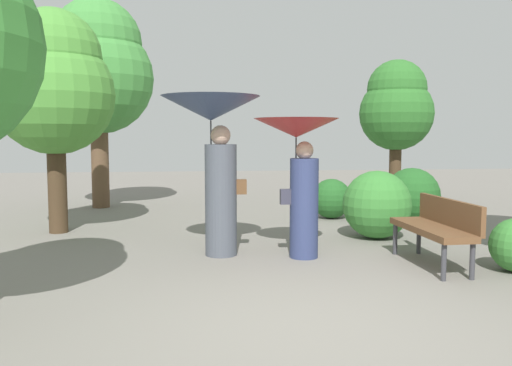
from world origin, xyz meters
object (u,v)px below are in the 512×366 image
person_left (214,139)px  tree_near_left (98,68)px  person_right (299,159)px  park_bench (437,225)px  tree_near_right (396,106)px  tree_mid_left (54,83)px

person_left → tree_near_left: 5.84m
person_right → park_bench: person_right is taller
tree_near_right → person_left: bearing=-132.0°
person_right → tree_mid_left: size_ratio=0.50×
person_right → tree_near_right: (3.52, 5.41, 1.01)m
person_left → tree_near_left: size_ratio=0.46×
person_left → park_bench: bearing=-107.6°
person_left → person_right: size_ratio=1.16×
park_bench → tree_mid_left: bearing=-120.2°
tree_near_left → tree_near_right: 6.99m
tree_near_left → tree_near_right: tree_near_left is taller
park_bench → tree_near_left: tree_near_left is taller
tree_near_left → tree_mid_left: bearing=-93.5°
park_bench → tree_near_left: 8.30m
park_bench → tree_near_left: (-5.03, 6.07, 2.60)m
person_left → tree_near_right: tree_near_right is taller
tree_near_left → tree_mid_left: tree_near_left is taller
person_left → tree_near_right: (4.62, 5.13, 0.75)m
tree_mid_left → tree_near_right: bearing=23.6°
tree_mid_left → park_bench: bearing=-29.4°
tree_near_right → tree_mid_left: (-7.13, -3.12, 0.15)m
person_left → tree_near_right: bearing=-40.5°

